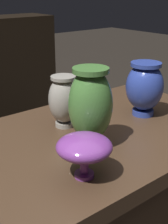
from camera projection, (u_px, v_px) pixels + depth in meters
The scene contains 4 objects.
vase_centerpiece at pixel (90, 105), 0.96m from camera, with size 0.13×0.13×0.25m.
vase_tall_behind at pixel (64, 100), 1.11m from camera, with size 0.11×0.11×0.18m.
vase_left_accent at pixel (144, 86), 1.21m from camera, with size 0.14×0.14×0.20m.
vase_right_accent at pixel (84, 148), 0.82m from camera, with size 0.14×0.14×0.12m.
Camera 1 is at (-0.60, -0.75, 1.26)m, focal length 52.29 mm.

